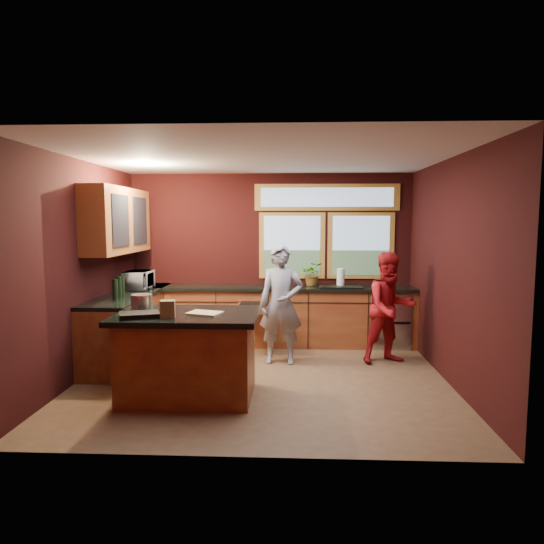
# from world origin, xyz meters

# --- Properties ---
(floor) EXTENTS (4.50, 4.50, 0.00)m
(floor) POSITION_xyz_m (0.00, 0.00, 0.00)
(floor) COLOR brown
(floor) RESTS_ON ground
(room_shell) EXTENTS (4.52, 4.02, 2.71)m
(room_shell) POSITION_xyz_m (-0.60, 0.32, 1.80)
(room_shell) COLOR black
(room_shell) RESTS_ON ground
(back_counter) EXTENTS (4.50, 0.64, 0.93)m
(back_counter) POSITION_xyz_m (0.20, 1.70, 0.46)
(back_counter) COLOR #5A2015
(back_counter) RESTS_ON floor
(left_counter) EXTENTS (0.64, 2.30, 0.93)m
(left_counter) POSITION_xyz_m (-1.95, 0.85, 0.47)
(left_counter) COLOR #5A2015
(left_counter) RESTS_ON floor
(island) EXTENTS (1.55, 1.05, 0.95)m
(island) POSITION_xyz_m (-0.78, -0.64, 0.48)
(island) COLOR #5A2015
(island) RESTS_ON floor
(person_grey) EXTENTS (0.61, 0.41, 1.63)m
(person_grey) POSITION_xyz_m (0.21, 0.70, 0.82)
(person_grey) COLOR slate
(person_grey) RESTS_ON floor
(person_red) EXTENTS (0.89, 0.78, 1.52)m
(person_red) POSITION_xyz_m (1.70, 0.78, 0.76)
(person_red) COLOR #A41318
(person_red) RESTS_ON floor
(microwave) EXTENTS (0.35, 0.51, 0.28)m
(microwave) POSITION_xyz_m (-1.92, 1.22, 1.07)
(microwave) COLOR #999999
(microwave) RESTS_ON left_counter
(potted_plant) EXTENTS (0.33, 0.29, 0.37)m
(potted_plant) POSITION_xyz_m (0.67, 1.75, 1.12)
(potted_plant) COLOR #999999
(potted_plant) RESTS_ON back_counter
(paper_towel) EXTENTS (0.12, 0.12, 0.28)m
(paper_towel) POSITION_xyz_m (1.11, 1.70, 1.07)
(paper_towel) COLOR white
(paper_towel) RESTS_ON back_counter
(cutting_board) EXTENTS (0.41, 0.34, 0.02)m
(cutting_board) POSITION_xyz_m (-0.58, -0.69, 0.95)
(cutting_board) COLOR tan
(cutting_board) RESTS_ON island
(stock_pot) EXTENTS (0.24, 0.24, 0.18)m
(stock_pot) POSITION_xyz_m (-1.33, -0.49, 1.03)
(stock_pot) COLOR #BCBBC0
(stock_pot) RESTS_ON island
(paper_bag) EXTENTS (0.17, 0.14, 0.18)m
(paper_bag) POSITION_xyz_m (-0.93, -0.89, 1.03)
(paper_bag) COLOR brown
(paper_bag) RESTS_ON island
(black_tray) EXTENTS (0.47, 0.40, 0.05)m
(black_tray) POSITION_xyz_m (-1.23, -0.89, 0.97)
(black_tray) COLOR black
(black_tray) RESTS_ON island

